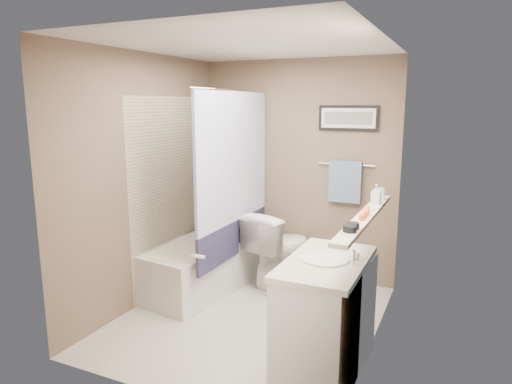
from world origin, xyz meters
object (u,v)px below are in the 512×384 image
at_px(bathtub, 205,264).
at_px(soap_bottle, 376,194).
at_px(hair_brush_back, 366,211).
at_px(toilet, 280,248).
at_px(glass_jar, 380,194).
at_px(candle_bowl_near, 350,229).
at_px(vanity, 326,318).
at_px(hair_brush_front, 363,215).
at_px(candle_bowl_far, 353,226).

distance_m(bathtub, soap_bottle, 2.03).
bearing_deg(hair_brush_back, toilet, 137.44).
bearing_deg(glass_jar, toilet, 159.41).
relative_size(candle_bowl_near, glass_jar, 0.90).
bearing_deg(toilet, hair_brush_back, 153.09).
xyz_separation_m(vanity, hair_brush_back, (0.19, 0.35, 0.74)).
bearing_deg(soap_bottle, hair_brush_front, -90.00).
height_order(bathtub, candle_bowl_near, candle_bowl_near).
bearing_deg(candle_bowl_far, glass_jar, 90.00).
height_order(bathtub, vanity, vanity).
bearing_deg(glass_jar, hair_brush_back, -90.00).
distance_m(candle_bowl_far, hair_brush_front, 0.33).
bearing_deg(hair_brush_back, glass_jar, 90.00).
bearing_deg(vanity, glass_jar, 82.58).
xyz_separation_m(bathtub, toilet, (0.71, 0.38, 0.16)).
bearing_deg(hair_brush_front, soap_bottle, 90.00).
relative_size(hair_brush_back, glass_jar, 2.20).
height_order(candle_bowl_near, soap_bottle, soap_bottle).
bearing_deg(hair_brush_front, toilet, 134.42).
distance_m(vanity, hair_brush_back, 0.84).
relative_size(candle_bowl_far, hair_brush_back, 0.41).
relative_size(bathtub, glass_jar, 15.00).
xyz_separation_m(vanity, candle_bowl_near, (0.19, -0.17, 0.73)).
bearing_deg(glass_jar, soap_bottle, -90.00).
distance_m(bathtub, hair_brush_back, 2.08).
distance_m(bathtub, candle_bowl_near, 2.29).
height_order(bathtub, soap_bottle, soap_bottle).
distance_m(candle_bowl_far, soap_bottle, 0.84).
bearing_deg(toilet, candle_bowl_far, 142.65).
distance_m(toilet, candle_bowl_far, 1.93).
bearing_deg(soap_bottle, vanity, -103.77).
relative_size(toilet, vanity, 0.91).
bearing_deg(bathtub, hair_brush_front, -13.98).
bearing_deg(candle_bowl_far, bathtub, 149.64).
height_order(candle_bowl_near, candle_bowl_far, same).
height_order(hair_brush_front, hair_brush_back, same).
bearing_deg(hair_brush_back, candle_bowl_far, -90.00).
bearing_deg(bathtub, soap_bottle, 1.40).
bearing_deg(candle_bowl_near, toilet, 125.51).
distance_m(toilet, glass_jar, 1.37).
height_order(vanity, candle_bowl_far, candle_bowl_far).
bearing_deg(hair_brush_front, bathtub, 158.14).
relative_size(hair_brush_front, soap_bottle, 1.36).
bearing_deg(candle_bowl_far, candle_bowl_near, -90.00).
distance_m(vanity, hair_brush_front, 0.80).
height_order(candle_bowl_far, glass_jar, glass_jar).
bearing_deg(hair_brush_front, candle_bowl_far, -90.00).
bearing_deg(candle_bowl_near, vanity, 137.80).
bearing_deg(glass_jar, candle_bowl_near, -90.00).
xyz_separation_m(toilet, hair_brush_back, (1.08, -0.99, 0.73)).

